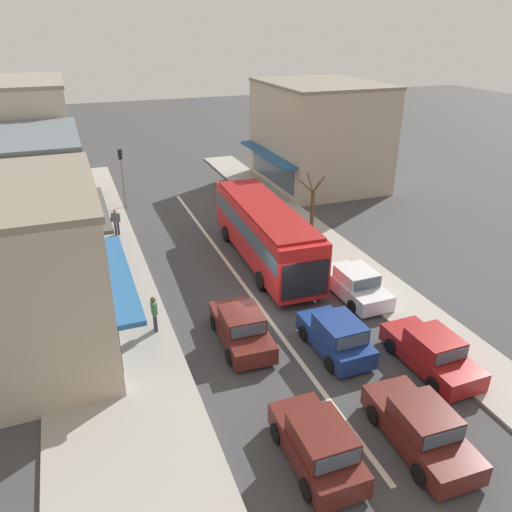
{
  "coord_description": "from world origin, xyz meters",
  "views": [
    {
      "loc": [
        -7.21,
        -17.97,
        12.01
      ],
      "look_at": [
        0.89,
        3.48,
        1.2
      ],
      "focal_mm": 35.0,
      "sensor_mm": 36.0,
      "label": 1
    }
  ],
  "objects_px": {
    "parked_sedan_kerb_second": "(355,284)",
    "traffic_light_downstreet": "(122,169)",
    "parked_sedan_kerb_front": "(431,352)",
    "street_tree_right": "(312,206)",
    "hatchback_queue_gap_filler": "(336,336)",
    "hatchback_behind_bus_near": "(318,444)",
    "sedan_behind_bus_mid": "(421,428)",
    "pedestrian_with_handbag_near": "(116,220)",
    "pedestrian_browsing_midblock": "(154,312)",
    "city_bus": "(265,230)",
    "sedan_adjacent_lane_lead": "(241,328)"
  },
  "relations": [
    {
      "from": "pedestrian_with_handbag_near",
      "to": "pedestrian_browsing_midblock",
      "type": "bearing_deg",
      "value": -88.51
    },
    {
      "from": "hatchback_queue_gap_filler",
      "to": "parked_sedan_kerb_front",
      "type": "relative_size",
      "value": 0.88
    },
    {
      "from": "parked_sedan_kerb_front",
      "to": "pedestrian_browsing_midblock",
      "type": "distance_m",
      "value": 11.13
    },
    {
      "from": "pedestrian_browsing_midblock",
      "to": "traffic_light_downstreet",
      "type": "bearing_deg",
      "value": 86.94
    },
    {
      "from": "parked_sedan_kerb_front",
      "to": "parked_sedan_kerb_second",
      "type": "distance_m",
      "value": 5.72
    },
    {
      "from": "city_bus",
      "to": "parked_sedan_kerb_front",
      "type": "height_order",
      "value": "city_bus"
    },
    {
      "from": "sedan_adjacent_lane_lead",
      "to": "parked_sedan_kerb_second",
      "type": "bearing_deg",
      "value": 14.44
    },
    {
      "from": "parked_sedan_kerb_second",
      "to": "pedestrian_with_handbag_near",
      "type": "relative_size",
      "value": 2.59
    },
    {
      "from": "sedan_behind_bus_mid",
      "to": "parked_sedan_kerb_second",
      "type": "distance_m",
      "value": 9.27
    },
    {
      "from": "parked_sedan_kerb_front",
      "to": "city_bus",
      "type": "bearing_deg",
      "value": 102.95
    },
    {
      "from": "hatchback_queue_gap_filler",
      "to": "sedan_behind_bus_mid",
      "type": "distance_m",
      "value": 5.23
    },
    {
      "from": "street_tree_right",
      "to": "city_bus",
      "type": "bearing_deg",
      "value": -146.37
    },
    {
      "from": "hatchback_behind_bus_near",
      "to": "parked_sedan_kerb_front",
      "type": "xyz_separation_m",
      "value": [
        6.14,
        2.59,
        -0.05
      ]
    },
    {
      "from": "city_bus",
      "to": "sedan_behind_bus_mid",
      "type": "distance_m",
      "value": 13.99
    },
    {
      "from": "hatchback_behind_bus_near",
      "to": "sedan_adjacent_lane_lead",
      "type": "relative_size",
      "value": 0.87
    },
    {
      "from": "hatchback_behind_bus_near",
      "to": "street_tree_right",
      "type": "distance_m",
      "value": 18.12
    },
    {
      "from": "city_bus",
      "to": "street_tree_right",
      "type": "relative_size",
      "value": 3.0
    },
    {
      "from": "parked_sedan_kerb_front",
      "to": "pedestrian_browsing_midblock",
      "type": "bearing_deg",
      "value": 147.58
    },
    {
      "from": "pedestrian_with_handbag_near",
      "to": "pedestrian_browsing_midblock",
      "type": "height_order",
      "value": "same"
    },
    {
      "from": "city_bus",
      "to": "parked_sedan_kerb_front",
      "type": "relative_size",
      "value": 2.59
    },
    {
      "from": "hatchback_queue_gap_filler",
      "to": "sedan_behind_bus_mid",
      "type": "xyz_separation_m",
      "value": [
        0.06,
        -5.23,
        -0.05
      ]
    },
    {
      "from": "sedan_behind_bus_mid",
      "to": "street_tree_right",
      "type": "distance_m",
      "value": 17.41
    },
    {
      "from": "hatchback_behind_bus_near",
      "to": "parked_sedan_kerb_front",
      "type": "height_order",
      "value": "hatchback_behind_bus_near"
    },
    {
      "from": "street_tree_right",
      "to": "pedestrian_browsing_midblock",
      "type": "relative_size",
      "value": 2.24
    },
    {
      "from": "parked_sedan_kerb_front",
      "to": "parked_sedan_kerb_second",
      "type": "bearing_deg",
      "value": 88.98
    },
    {
      "from": "hatchback_queue_gap_filler",
      "to": "city_bus",
      "type": "bearing_deg",
      "value": 87.38
    },
    {
      "from": "parked_sedan_kerb_front",
      "to": "pedestrian_browsing_midblock",
      "type": "height_order",
      "value": "pedestrian_browsing_midblock"
    },
    {
      "from": "parked_sedan_kerb_second",
      "to": "traffic_light_downstreet",
      "type": "bearing_deg",
      "value": 117.21
    },
    {
      "from": "sedan_behind_bus_mid",
      "to": "parked_sedan_kerb_front",
      "type": "distance_m",
      "value": 4.18
    },
    {
      "from": "city_bus",
      "to": "parked_sedan_kerb_second",
      "type": "xyz_separation_m",
      "value": [
        2.6,
        -5.13,
        -1.22
      ]
    },
    {
      "from": "hatchback_queue_gap_filler",
      "to": "sedan_adjacent_lane_lead",
      "type": "bearing_deg",
      "value": 149.54
    },
    {
      "from": "pedestrian_browsing_midblock",
      "to": "hatchback_queue_gap_filler",
      "type": "bearing_deg",
      "value": -30.39
    },
    {
      "from": "sedan_behind_bus_mid",
      "to": "pedestrian_with_handbag_near",
      "type": "relative_size",
      "value": 2.61
    },
    {
      "from": "city_bus",
      "to": "hatchback_queue_gap_filler",
      "type": "xyz_separation_m",
      "value": [
        -0.4,
        -8.7,
        -1.17
      ]
    },
    {
      "from": "hatchback_behind_bus_near",
      "to": "traffic_light_downstreet",
      "type": "distance_m",
      "value": 25.26
    },
    {
      "from": "parked_sedan_kerb_front",
      "to": "street_tree_right",
      "type": "height_order",
      "value": "street_tree_right"
    },
    {
      "from": "hatchback_queue_gap_filler",
      "to": "pedestrian_with_handbag_near",
      "type": "relative_size",
      "value": 2.28
    },
    {
      "from": "parked_sedan_kerb_second",
      "to": "traffic_light_downstreet",
      "type": "distance_m",
      "value": 18.95
    },
    {
      "from": "hatchback_behind_bus_near",
      "to": "sedan_behind_bus_mid",
      "type": "relative_size",
      "value": 0.87
    },
    {
      "from": "hatchback_behind_bus_near",
      "to": "parked_sedan_kerb_second",
      "type": "bearing_deg",
      "value": 53.1
    },
    {
      "from": "pedestrian_with_handbag_near",
      "to": "pedestrian_browsing_midblock",
      "type": "distance_m",
      "value": 11.37
    },
    {
      "from": "hatchback_queue_gap_filler",
      "to": "parked_sedan_kerb_second",
      "type": "distance_m",
      "value": 4.66
    },
    {
      "from": "traffic_light_downstreet",
      "to": "pedestrian_with_handbag_near",
      "type": "distance_m",
      "value": 5.57
    },
    {
      "from": "parked_sedan_kerb_front",
      "to": "pedestrian_with_handbag_near",
      "type": "height_order",
      "value": "pedestrian_with_handbag_near"
    },
    {
      "from": "hatchback_behind_bus_near",
      "to": "parked_sedan_kerb_second",
      "type": "height_order",
      "value": "hatchback_behind_bus_near"
    },
    {
      "from": "hatchback_behind_bus_near",
      "to": "parked_sedan_kerb_front",
      "type": "distance_m",
      "value": 6.66
    },
    {
      "from": "hatchback_behind_bus_near",
      "to": "street_tree_right",
      "type": "relative_size",
      "value": 1.02
    },
    {
      "from": "parked_sedan_kerb_second",
      "to": "sedan_adjacent_lane_lead",
      "type": "bearing_deg",
      "value": -165.56
    },
    {
      "from": "hatchback_queue_gap_filler",
      "to": "traffic_light_downstreet",
      "type": "distance_m",
      "value": 21.18
    },
    {
      "from": "city_bus",
      "to": "hatchback_queue_gap_filler",
      "type": "relative_size",
      "value": 2.94
    }
  ]
}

